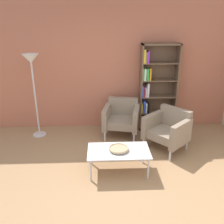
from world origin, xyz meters
TOP-DOWN VIEW (x-y plane):
  - ground_plane at (0.00, 0.00)m, footprint 8.32×8.32m
  - brick_back_panel at (0.00, 2.46)m, footprint 6.40×0.12m
  - bookshelf_tall at (1.06, 2.25)m, footprint 0.80×0.30m
  - coffee_table_low at (0.16, 0.54)m, footprint 1.00×0.56m
  - decorative_bowl at (0.16, 0.54)m, footprint 0.32×0.32m
  - armchair_near_window at (0.32, 1.90)m, footprint 0.84×0.79m
  - armchair_by_bookshelf at (1.16, 1.28)m, footprint 0.95×0.95m
  - floor_lamp_torchiere at (-1.47, 1.96)m, footprint 0.32×0.32m

SIDE VIEW (x-z plane):
  - ground_plane at x=0.00m, z-range 0.00..0.00m
  - coffee_table_low at x=0.16m, z-range 0.17..0.57m
  - armchair_near_window at x=0.32m, z-range 0.02..0.80m
  - armchair_by_bookshelf at x=1.16m, z-range 0.02..0.80m
  - decorative_bowl at x=0.16m, z-range 0.41..0.46m
  - bookshelf_tall at x=1.06m, z-range -0.02..1.88m
  - floor_lamp_torchiere at x=-1.47m, z-range 0.58..2.32m
  - brick_back_panel at x=0.00m, z-range 0.00..2.90m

